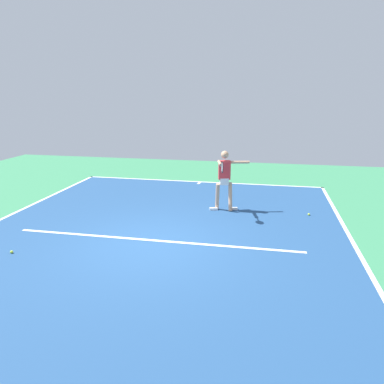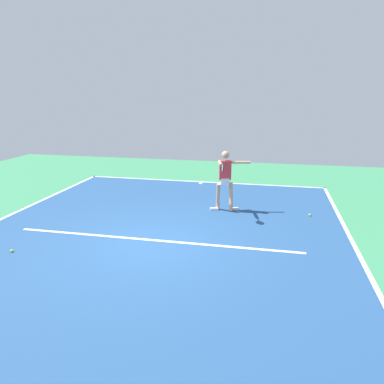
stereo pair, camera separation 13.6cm
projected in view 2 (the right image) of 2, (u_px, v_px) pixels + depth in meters
ground_plane at (151, 244)px, 8.56m from camera, size 21.83×21.83×0.00m
court_surface at (151, 244)px, 8.56m from camera, size 9.28×12.71×0.00m
court_line_baseline_near at (202, 182)px, 14.51m from camera, size 9.28×0.10×0.01m
court_line_sideline_left at (363, 262)px, 7.61m from camera, size 0.10×12.71×0.01m
court_line_service at (153, 240)px, 8.77m from camera, size 6.96×0.10×0.01m
court_line_centre_mark at (201, 183)px, 14.32m from camera, size 0.10×0.30×0.01m
tennis_player at (225, 177)px, 10.72m from camera, size 1.13×1.28×1.79m
tennis_ball_centre_court at (12, 251)px, 8.10m from camera, size 0.07×0.07×0.07m
tennis_ball_far_corner at (310, 215)px, 10.49m from camera, size 0.07×0.07×0.07m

